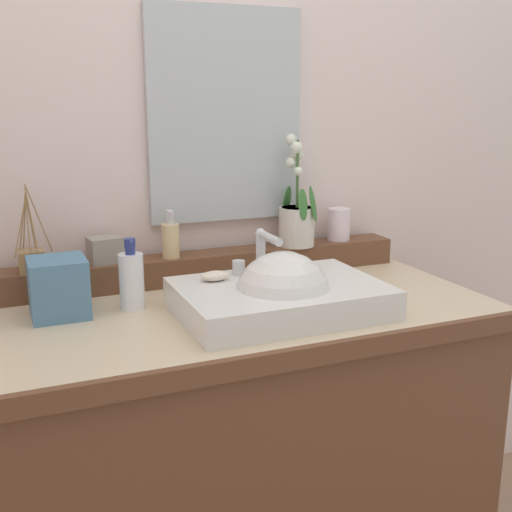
# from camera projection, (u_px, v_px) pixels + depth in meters

# --- Properties ---
(wall_back) EXTENTS (2.75, 0.20, 2.40)m
(wall_back) POSITION_uv_depth(u_px,v_px,m) (190.00, 164.00, 1.88)
(wall_back) COLOR silver
(wall_back) RESTS_ON ground
(vanity_cabinet) EXTENTS (1.21, 0.64, 0.90)m
(vanity_cabinet) POSITION_uv_depth(u_px,v_px,m) (244.00, 464.00, 1.69)
(vanity_cabinet) COLOR brown
(vanity_cabinet) RESTS_ON ground
(back_ledge) EXTENTS (1.14, 0.10, 0.08)m
(back_ledge) POSITION_uv_depth(u_px,v_px,m) (210.00, 266.00, 1.80)
(back_ledge) COLOR brown
(back_ledge) RESTS_ON vanity_cabinet
(sink_basin) EXTENTS (0.48, 0.34, 0.27)m
(sink_basin) POSITION_uv_depth(u_px,v_px,m) (282.00, 299.00, 1.51)
(sink_basin) COLOR white
(sink_basin) RESTS_ON vanity_cabinet
(soap_bar) EXTENTS (0.07, 0.04, 0.02)m
(soap_bar) POSITION_uv_depth(u_px,v_px,m) (214.00, 276.00, 1.54)
(soap_bar) COLOR beige
(soap_bar) RESTS_ON sink_basin
(potted_plant) EXTENTS (0.10, 0.12, 0.32)m
(potted_plant) POSITION_uv_depth(u_px,v_px,m) (297.00, 217.00, 1.86)
(potted_plant) COLOR silver
(potted_plant) RESTS_ON back_ledge
(soap_dispenser) EXTENTS (0.05, 0.05, 0.13)m
(soap_dispenser) POSITION_uv_depth(u_px,v_px,m) (171.00, 239.00, 1.73)
(soap_dispenser) COLOR beige
(soap_dispenser) RESTS_ON back_ledge
(tumbler_cup) EXTENTS (0.07, 0.07, 0.10)m
(tumbler_cup) POSITION_uv_depth(u_px,v_px,m) (339.00, 224.00, 1.94)
(tumbler_cup) COLOR white
(tumbler_cup) RESTS_ON back_ledge
(reed_diffuser) EXTENTS (0.09, 0.08, 0.22)m
(reed_diffuser) POSITION_uv_depth(u_px,v_px,m) (31.00, 259.00, 1.59)
(reed_diffuser) COLOR olive
(reed_diffuser) RESTS_ON back_ledge
(trinket_box) EXTENTS (0.09, 0.08, 0.07)m
(trinket_box) POSITION_uv_depth(u_px,v_px,m) (105.00, 250.00, 1.68)
(trinket_box) COLOR gray
(trinket_box) RESTS_ON back_ledge
(lotion_bottle) EXTENTS (0.06, 0.06, 0.17)m
(lotion_bottle) POSITION_uv_depth(u_px,v_px,m) (132.00, 280.00, 1.54)
(lotion_bottle) COLOR white
(lotion_bottle) RESTS_ON vanity_cabinet
(tissue_box) EXTENTS (0.13, 0.13, 0.14)m
(tissue_box) POSITION_uv_depth(u_px,v_px,m) (58.00, 288.00, 1.48)
(tissue_box) COLOR teal
(tissue_box) RESTS_ON vanity_cabinet
(mirror) EXTENTS (0.45, 0.02, 0.59)m
(mirror) POSITION_uv_depth(u_px,v_px,m) (226.00, 116.00, 1.78)
(mirror) COLOR silver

